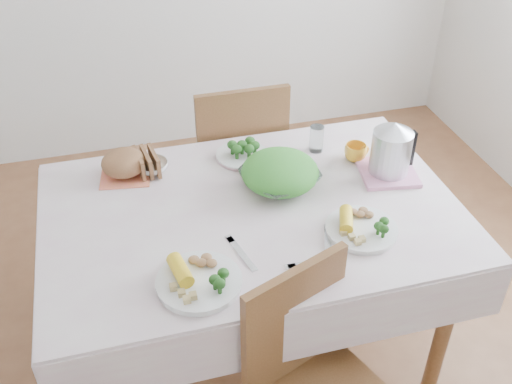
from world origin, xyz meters
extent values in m
plane|color=brown|center=(0.00, 0.00, 0.00)|extent=(3.60, 3.60, 0.00)
cube|color=brown|center=(0.00, 0.00, 0.38)|extent=(1.40, 0.90, 0.75)
cube|color=silver|center=(0.00, 0.00, 0.76)|extent=(1.50, 1.00, 0.01)
cube|color=brown|center=(0.10, 0.74, 0.47)|extent=(0.43, 0.43, 0.96)
imported|color=white|center=(0.14, 0.11, 0.80)|extent=(0.36, 0.36, 0.07)
cylinder|color=white|center=(-0.26, -0.33, 0.77)|extent=(0.31, 0.31, 0.02)
cylinder|color=white|center=(0.33, -0.22, 0.77)|extent=(0.35, 0.35, 0.02)
cylinder|color=beige|center=(0.05, 0.34, 0.77)|extent=(0.27, 0.27, 0.02)
cube|color=#F27A55|center=(-0.42, 0.34, 0.76)|extent=(0.22, 0.22, 0.00)
ellipsoid|color=brown|center=(-0.42, 0.34, 0.82)|extent=(0.22, 0.21, 0.10)
imported|color=white|center=(-0.32, 0.34, 0.78)|extent=(0.13, 0.13, 0.04)
imported|color=#FFAF28|center=(0.48, 0.20, 0.80)|extent=(0.11, 0.11, 0.07)
cylinder|color=white|center=(0.36, 0.31, 0.83)|extent=(0.06, 0.06, 0.11)
cube|color=pink|center=(0.57, 0.07, 0.77)|extent=(0.24, 0.24, 0.02)
cylinder|color=#B2B5BA|center=(0.57, 0.07, 0.88)|extent=(0.19, 0.19, 0.21)
cube|color=silver|center=(-0.10, -0.22, 0.76)|extent=(0.07, 0.19, 0.00)
cube|color=silver|center=(0.19, -0.26, 0.76)|extent=(0.09, 0.20, 0.00)
cube|color=silver|center=(0.12, -0.33, 0.76)|extent=(0.17, 0.03, 0.00)
camera|label=1|loc=(-0.44, -1.65, 2.10)|focal=42.00mm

